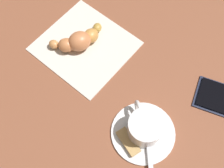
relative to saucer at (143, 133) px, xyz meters
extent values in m
plane|color=brown|center=(-0.09, 0.04, 0.00)|extent=(1.80, 1.80, 0.00)
cylinder|color=white|center=(0.00, 0.00, 0.00)|extent=(0.13, 0.13, 0.01)
cylinder|color=white|center=(0.00, 0.00, 0.03)|extent=(0.07, 0.07, 0.05)
cylinder|color=black|center=(0.00, 0.00, 0.04)|extent=(0.05, 0.05, 0.00)
torus|color=white|center=(-0.03, 0.02, 0.03)|extent=(0.03, 0.03, 0.04)
cube|color=silver|center=(0.03, -0.02, 0.01)|extent=(0.07, 0.08, 0.00)
ellipsoid|color=silver|center=(-0.01, 0.02, 0.01)|extent=(0.03, 0.03, 0.01)
cube|color=tan|center=(-0.01, -0.03, 0.01)|extent=(0.06, 0.04, 0.01)
cube|color=silver|center=(-0.22, 0.08, 0.00)|extent=(0.20, 0.19, 0.00)
ellipsoid|color=#D38C4E|center=(-0.27, 0.04, 0.01)|extent=(0.03, 0.02, 0.02)
ellipsoid|color=#CF7D49|center=(-0.25, 0.05, 0.02)|extent=(0.05, 0.05, 0.03)
ellipsoid|color=#D27D4C|center=(-0.23, 0.08, 0.02)|extent=(0.06, 0.07, 0.04)
ellipsoid|color=#D29045|center=(-0.22, 0.10, 0.02)|extent=(0.03, 0.04, 0.03)
ellipsoid|color=#BE9340|center=(-0.23, 0.13, 0.01)|extent=(0.03, 0.03, 0.02)
camera|label=1|loc=(0.04, -0.16, 0.55)|focal=45.50mm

